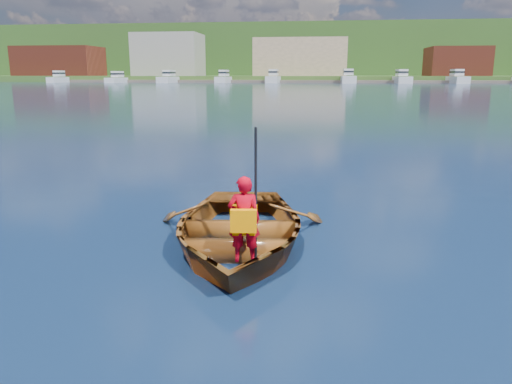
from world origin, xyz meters
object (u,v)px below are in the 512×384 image
at_px(child_paddler, 244,219).
at_px(dock, 297,81).
at_px(rowboat, 237,229).
at_px(marina_yachts, 300,78).

distance_m(child_paddler, dock, 148.82).
bearing_deg(rowboat, child_paddler, -74.82).
xyz_separation_m(rowboat, marina_yachts, (-4.70, 143.14, 1.12)).
distance_m(rowboat, dock, 147.93).
bearing_deg(marina_yachts, dock, 103.44).
height_order(child_paddler, dock, child_paddler).
distance_m(rowboat, marina_yachts, 143.22).
bearing_deg(dock, child_paddler, -87.67).
distance_m(child_paddler, marina_yachts, 144.11).
height_order(child_paddler, marina_yachts, marina_yachts).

